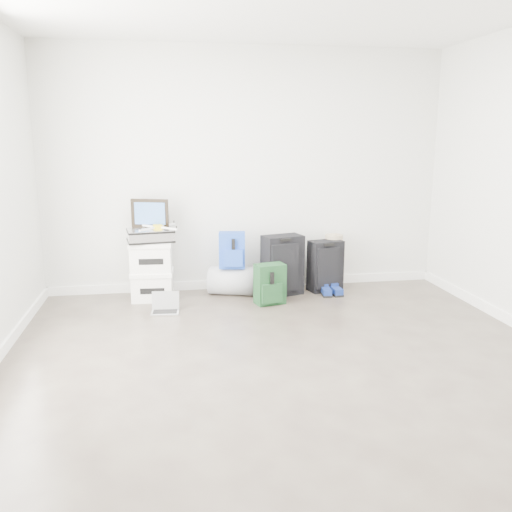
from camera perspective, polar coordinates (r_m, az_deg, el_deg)
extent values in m
plane|color=#3A302A|center=(4.07, 4.33, -12.76)|extent=(5.00, 5.00, 0.00)
cube|color=silver|center=(6.15, -1.02, 8.94)|extent=(4.50, 0.02, 2.70)
cube|color=white|center=(6.35, -0.96, -2.86)|extent=(4.50, 0.02, 0.10)
cube|color=white|center=(5.98, -10.83, -3.20)|extent=(0.45, 0.37, 0.28)
cube|color=white|center=(5.94, -10.89, -1.72)|extent=(0.47, 0.39, 0.04)
cube|color=white|center=(5.90, -10.96, -0.23)|extent=(0.45, 0.37, 0.28)
cube|color=white|center=(5.87, -11.02, 1.29)|extent=(0.47, 0.39, 0.04)
cube|color=#B2B2B7|center=(5.85, -11.06, 2.14)|extent=(0.51, 0.41, 0.14)
cube|color=black|center=(5.91, -11.12, 4.43)|extent=(0.40, 0.16, 0.31)
cube|color=#2850A0|center=(5.90, -11.13, 4.41)|extent=(0.32, 0.11, 0.24)
cube|color=gold|center=(5.81, -10.31, 3.03)|extent=(0.10, 0.10, 0.05)
cube|color=white|center=(5.91, -9.43, 3.21)|extent=(0.19, 0.21, 0.02)
cube|color=white|center=(5.90, -11.27, 3.13)|extent=(0.21, 0.19, 0.02)
cube|color=white|center=(5.72, -11.22, 2.83)|extent=(0.19, 0.21, 0.02)
cube|color=white|center=(5.72, -9.32, 2.92)|extent=(0.21, 0.19, 0.02)
cylinder|color=#92959A|center=(6.04, -2.52, -2.62)|extent=(0.58, 0.46, 0.31)
cube|color=#182E9E|center=(5.94, -2.53, 0.63)|extent=(0.30, 0.21, 0.40)
cube|color=#182E9E|center=(5.86, -2.41, -0.20)|extent=(0.21, 0.09, 0.19)
cube|color=black|center=(6.02, 2.79, -0.95)|extent=(0.48, 0.35, 0.67)
cube|color=black|center=(5.89, 3.08, -1.27)|extent=(0.32, 0.12, 0.53)
cube|color=black|center=(5.83, 3.10, 1.72)|extent=(0.13, 0.06, 0.03)
cube|color=#12311B|center=(5.70, 1.47, -2.96)|extent=(0.34, 0.25, 0.43)
cube|color=#12311B|center=(5.63, 1.66, -3.94)|extent=(0.23, 0.11, 0.20)
cube|color=black|center=(6.21, 7.30, -1.03)|extent=(0.41, 0.29, 0.58)
cube|color=black|center=(6.10, 7.62, -1.29)|extent=(0.28, 0.10, 0.46)
cube|color=black|center=(6.05, 7.68, 1.20)|extent=(0.13, 0.06, 0.03)
cube|color=black|center=(6.11, 7.35, -3.97)|extent=(0.12, 0.26, 0.02)
cube|color=navy|center=(6.10, 7.36, -3.59)|extent=(0.12, 0.25, 0.06)
cube|color=black|center=(6.14, 8.36, -3.91)|extent=(0.12, 0.26, 0.02)
cube|color=navy|center=(6.13, 8.37, -3.53)|extent=(0.11, 0.25, 0.06)
cylinder|color=gray|center=(6.35, 8.13, -0.54)|extent=(0.20, 0.20, 0.62)
cube|color=#BABABF|center=(5.53, -9.54, -5.86)|extent=(0.29, 0.22, 0.01)
cube|color=black|center=(5.53, -9.55, -5.79)|extent=(0.25, 0.15, 0.00)
cube|color=black|center=(5.59, -9.49, -4.60)|extent=(0.27, 0.03, 0.18)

